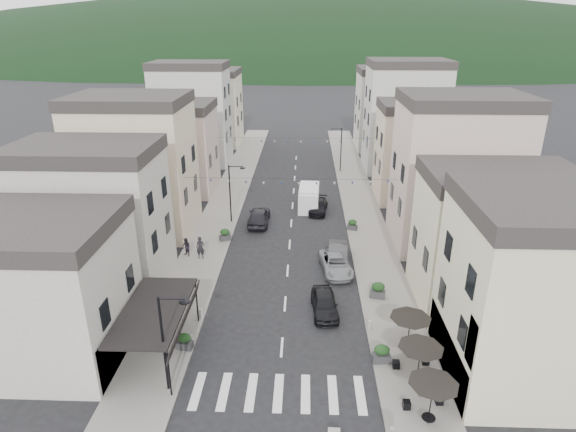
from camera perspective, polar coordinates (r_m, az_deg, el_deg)
name	(u,v)px	position (r m, az deg, el deg)	size (l,w,h in m)	color
ground	(276,421)	(26.80, -1.40, -23.09)	(700.00, 700.00, 0.00)	black
sidewalk_left	(227,201)	(54.96, -7.27, 1.76)	(4.00, 76.00, 0.12)	slate
sidewalk_right	(359,203)	(54.61, 8.47, 1.56)	(4.00, 76.00, 0.12)	slate
hill_backdrop	(304,53)	(319.41, 1.92, 18.70)	(640.00, 360.00, 70.00)	black
boutique_building	(18,296)	(32.79, -29.37, -8.26)	(12.00, 8.00, 8.00)	#A5A197
bistro_building	(547,300)	(29.88, 28.37, -8.80)	(10.00, 8.00, 10.00)	beige
boutique_awning	(158,312)	(29.90, -15.14, -10.88)	(3.77, 7.50, 3.28)	black
buildings_row_left	(174,137)	(60.15, -13.38, 9.15)	(10.20, 54.16, 14.00)	#A5A197
buildings_row_right	(419,139)	(58.39, 15.27, 8.79)	(10.20, 54.16, 14.50)	beige
cafe_terrace	(420,352)	(28.05, 15.41, -15.25)	(2.50, 8.10, 2.53)	black
streetlamp_left_near	(168,335)	(26.82, -14.09, -13.48)	(1.70, 0.56, 6.00)	black
streetlamp_left_far	(233,188)	(47.91, -6.59, 3.33)	(1.70, 0.56, 6.00)	black
streetlamp_right_far	(339,145)	(64.84, 6.08, 8.33)	(1.70, 0.56, 6.00)	black
bollards	(281,347)	(30.66, -0.79, -15.23)	(11.66, 10.26, 0.60)	gray
bunting_near	(290,182)	(42.99, 0.25, 4.01)	(19.00, 0.28, 0.62)	black
bunting_far	(294,141)	(58.40, 0.75, 8.89)	(19.00, 0.28, 0.62)	black
parked_car_a	(325,303)	(34.18, 4.35, -10.30)	(1.72, 4.28, 1.46)	black
parked_car_b	(338,254)	(40.95, 5.92, -4.50)	(1.59, 4.57, 1.51)	#363638
parked_car_c	(336,264)	(39.48, 5.68, -5.67)	(2.27, 4.91, 1.37)	gray
parked_car_d	(318,206)	(51.42, 3.61, 1.13)	(1.79, 4.40, 1.28)	black
parked_car_e	(259,216)	(48.32, -3.48, 0.00)	(2.03, 5.03, 1.71)	black
delivery_van	(309,197)	(52.47, 2.50, 2.29)	(2.32, 5.36, 2.53)	silver
pedestrian_a	(200,248)	(41.72, -10.34, -3.71)	(0.71, 0.47, 1.95)	black
pedestrian_b	(186,247)	(42.38, -11.96, -3.64)	(0.80, 0.62, 1.64)	black
planter_la	(185,341)	(31.37, -12.16, -14.30)	(1.05, 0.69, 1.09)	#29282B
planter_lb	(225,235)	(44.87, -7.47, -2.20)	(1.17, 0.93, 1.15)	#303033
planter_ra	(382,354)	(30.20, 11.03, -15.71)	(1.11, 0.67, 1.19)	#2F2F31
planter_rb	(378,290)	(36.24, 10.61, -8.63)	(1.20, 0.81, 1.24)	#323234
planter_rc	(352,225)	(47.19, 7.63, -1.01)	(1.07, 0.83, 1.06)	#303033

